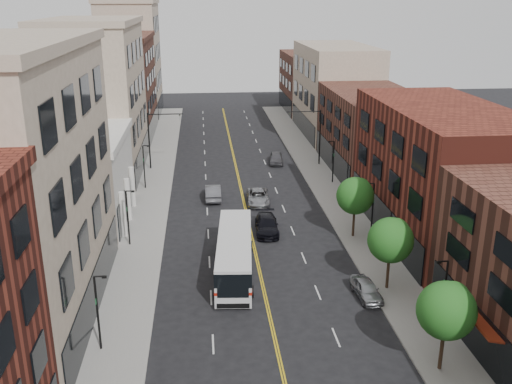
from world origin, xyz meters
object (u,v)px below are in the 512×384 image
object	(u,v)px
car_lane_a	(267,225)
car_lane_c	(276,158)
car_lane_b	(258,197)
city_bus	(235,252)
car_lane_behind	(213,192)
car_parked_far	(366,289)

from	to	relation	value
car_lane_a	car_lane_c	xyz separation A→B (m)	(3.94, 23.34, 0.00)
car_lane_b	car_lane_c	world-z (taller)	car_lane_c
city_bus	car_lane_behind	bearing A→B (deg)	98.69
car_lane_behind	car_lane_b	world-z (taller)	car_lane_behind
city_bus	car_parked_far	world-z (taller)	city_bus
car_lane_a	car_lane_c	size ratio (longest dim) A/B	1.17
car_parked_far	car_lane_a	size ratio (longest dim) A/B	0.75
car_lane_b	car_lane_c	bearing A→B (deg)	78.34
city_bus	car_lane_behind	size ratio (longest dim) A/B	2.56
car_lane_behind	car_parked_far	bearing A→B (deg)	114.88
car_parked_far	car_lane_b	size ratio (longest dim) A/B	0.76
car_parked_far	car_lane_c	bearing A→B (deg)	87.84
car_lane_c	car_lane_a	bearing A→B (deg)	-92.83
city_bus	car_lane_c	distance (m)	32.22
car_lane_b	car_lane_behind	bearing A→B (deg)	162.69
car_parked_far	car_lane_c	distance (m)	36.28
city_bus	car_lane_c	bearing A→B (deg)	81.20
car_lane_behind	car_lane_b	distance (m)	5.11
car_lane_a	car_lane_c	distance (m)	23.67
car_parked_far	car_lane_a	bearing A→B (deg)	109.33
car_lane_b	car_lane_c	xyz separation A→B (m)	(3.94, 15.22, 0.04)
car_parked_far	car_lane_c	world-z (taller)	car_lane_c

